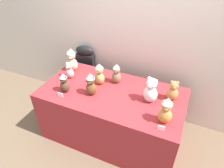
{
  "coord_description": "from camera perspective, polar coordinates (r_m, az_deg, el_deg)",
  "views": [
    {
      "loc": [
        0.78,
        -1.51,
        2.26
      ],
      "look_at": [
        0.0,
        0.25,
        0.87
      ],
      "focal_mm": 32.34,
      "sensor_mm": 36.0,
      "label": 1
    }
  ],
  "objects": [
    {
      "name": "instrument_case",
      "position": [
        3.28,
        -7.22,
        3.0
      ],
      "size": [
        0.29,
        0.15,
        0.97
      ],
      "rotation": [
        0.0,
        0.0,
        0.11
      ],
      "color": "black",
      "rests_on": "ground_plane"
    },
    {
      "name": "wall_back",
      "position": [
        2.75,
        6.13,
        15.28
      ],
      "size": [
        7.0,
        0.08,
        2.6
      ],
      "primitive_type": "cube",
      "color": "silver",
      "rests_on": "ground_plane"
    },
    {
      "name": "teddy_bear_caramel",
      "position": [
        2.36,
        16.83,
        -1.96
      ],
      "size": [
        0.15,
        0.14,
        0.26
      ],
      "rotation": [
        0.0,
        0.0,
        0.23
      ],
      "color": "#B27A42",
      "rests_on": "display_table"
    },
    {
      "name": "name_card_front_left",
      "position": [
        2.44,
        -14.42,
        -2.92
      ],
      "size": [
        0.07,
        0.01,
        0.05
      ],
      "primitive_type": "cube",
      "rotation": [
        0.0,
        0.0,
        0.01
      ],
      "color": "white",
      "rests_on": "display_table"
    },
    {
      "name": "teddy_bear_cocoa",
      "position": [
        2.44,
        -13.39,
        0.28
      ],
      "size": [
        0.12,
        0.1,
        0.26
      ],
      "rotation": [
        0.0,
        0.0,
        0.02
      ],
      "color": "#4C3323",
      "rests_on": "display_table"
    },
    {
      "name": "teddy_bear_honey",
      "position": [
        2.51,
        -3.55,
        2.78
      ],
      "size": [
        0.16,
        0.15,
        0.29
      ],
      "rotation": [
        0.0,
        0.0,
        -0.34
      ],
      "color": "tan",
      "rests_on": "display_table"
    },
    {
      "name": "teddy_bear_ginger",
      "position": [
        2.04,
        14.97,
        -7.31
      ],
      "size": [
        0.14,
        0.13,
        0.31
      ],
      "rotation": [
        0.0,
        0.0,
        -0.03
      ],
      "color": "#D17F3D",
      "rests_on": "display_table"
    },
    {
      "name": "name_card_front_middle",
      "position": [
        2.05,
        13.76,
        -11.98
      ],
      "size": [
        0.07,
        0.02,
        0.05
      ],
      "primitive_type": "cube",
      "rotation": [
        0.0,
        0.0,
        0.11
      ],
      "color": "white",
      "rests_on": "display_table"
    },
    {
      "name": "teddy_bear_snow",
      "position": [
        2.26,
        10.9,
        -1.89
      ],
      "size": [
        0.19,
        0.17,
        0.32
      ],
      "rotation": [
        0.0,
        0.0,
        -0.26
      ],
      "color": "white",
      "rests_on": "display_table"
    },
    {
      "name": "teddy_bear_mocha",
      "position": [
        2.53,
        1.25,
        2.92
      ],
      "size": [
        0.13,
        0.12,
        0.27
      ],
      "rotation": [
        0.0,
        0.0,
        0.12
      ],
      "color": "#7F6047",
      "rests_on": "display_table"
    },
    {
      "name": "display_table",
      "position": [
        2.69,
        0.0,
        -8.57
      ],
      "size": [
        1.74,
        0.9,
        0.75
      ],
      "primitive_type": "cube",
      "color": "maroon",
      "rests_on": "ground_plane"
    },
    {
      "name": "teddy_bear_sand",
      "position": [
        2.82,
        -11.31,
        6.65
      ],
      "size": [
        0.18,
        0.16,
        0.34
      ],
      "rotation": [
        0.0,
        0.0,
        0.24
      ],
      "color": "#CCB78E",
      "rests_on": "display_table"
    },
    {
      "name": "ground_plane",
      "position": [
        2.82,
        -2.15,
        -17.28
      ],
      "size": [
        10.0,
        10.0,
        0.0
      ],
      "primitive_type": "plane",
      "color": "brown"
    },
    {
      "name": "teddy_bear_blush",
      "position": [
        2.7,
        -11.92,
        3.68
      ],
      "size": [
        0.13,
        0.11,
        0.23
      ],
      "rotation": [
        0.0,
        0.0,
        -0.14
      ],
      "color": "beige",
      "rests_on": "display_table"
    },
    {
      "name": "teddy_bear_chestnut",
      "position": [
        2.34,
        -6.0,
        -0.13
      ],
      "size": [
        0.14,
        0.12,
        0.29
      ],
      "rotation": [
        0.0,
        0.0,
        0.07
      ],
      "color": "brown",
      "rests_on": "display_table"
    }
  ]
}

